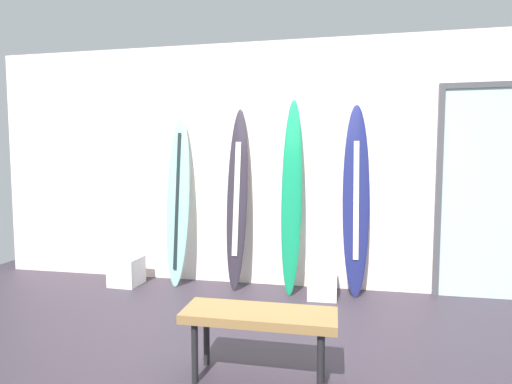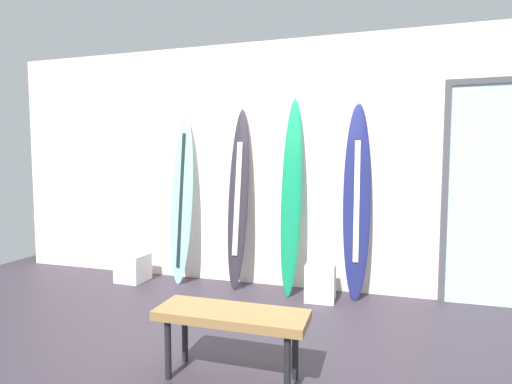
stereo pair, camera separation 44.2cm
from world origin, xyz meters
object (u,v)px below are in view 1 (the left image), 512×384
(surfboard_navy, at_px, (356,200))
(glass_door, at_px, (490,189))
(bench, at_px, (259,320))
(display_block_left, at_px, (127,271))
(surfboard_seafoam, at_px, (178,201))
(display_block_center, at_px, (322,280))
(surfboard_emerald, at_px, (292,196))
(surfboard_charcoal, at_px, (237,200))

(surfboard_navy, distance_m, glass_door, 1.38)
(glass_door, height_order, bench, glass_door)
(display_block_left, relative_size, bench, 0.33)
(surfboard_seafoam, height_order, display_block_center, surfboard_seafoam)
(surfboard_navy, xyz_separation_m, display_block_center, (-0.34, -0.18, -0.84))
(surfboard_emerald, distance_m, surfboard_navy, 0.69)
(surfboard_emerald, bearing_deg, glass_door, 5.34)
(surfboard_seafoam, height_order, surfboard_navy, surfboard_navy)
(surfboard_emerald, xyz_separation_m, display_block_left, (-1.92, -0.13, -0.91))
(surfboard_emerald, height_order, surfboard_navy, surfboard_emerald)
(surfboard_emerald, height_order, display_block_center, surfboard_emerald)
(surfboard_navy, xyz_separation_m, display_block_left, (-2.60, -0.17, -0.87))
(surfboard_seafoam, height_order, glass_door, glass_door)
(surfboard_seafoam, relative_size, display_block_left, 5.86)
(display_block_left, height_order, bench, bench)
(surfboard_seafoam, bearing_deg, surfboard_emerald, -1.28)
(surfboard_navy, xyz_separation_m, glass_door, (1.36, 0.15, 0.13))
(surfboard_seafoam, relative_size, surfboard_navy, 0.96)
(surfboard_seafoam, xyz_separation_m, bench, (1.31, -1.86, -0.58))
(surfboard_emerald, height_order, display_block_left, surfboard_emerald)
(surfboard_navy, bearing_deg, glass_door, 6.19)
(surfboard_charcoal, bearing_deg, display_block_left, -173.18)
(surfboard_emerald, bearing_deg, display_block_left, -176.23)
(surfboard_charcoal, bearing_deg, surfboard_navy, 0.65)
(display_block_left, bearing_deg, surfboard_navy, 3.74)
(surfboard_charcoal, distance_m, display_block_left, 1.56)
(surfboard_seafoam, relative_size, surfboard_charcoal, 0.97)
(surfboard_charcoal, relative_size, glass_door, 0.91)
(display_block_center, height_order, bench, bench)
(display_block_center, bearing_deg, surfboard_seafoam, 174.25)
(surfboard_seafoam, bearing_deg, glass_door, 2.74)
(surfboard_charcoal, xyz_separation_m, surfboard_emerald, (0.62, -0.03, 0.06))
(surfboard_seafoam, bearing_deg, bench, -54.85)
(surfboard_navy, bearing_deg, surfboard_emerald, -176.35)
(display_block_center, xyz_separation_m, glass_door, (1.71, 0.33, 0.97))
(display_block_center, bearing_deg, surfboard_emerald, 158.01)
(surfboard_seafoam, distance_m, surfboard_emerald, 1.33)
(surfboard_emerald, xyz_separation_m, display_block_center, (0.34, -0.14, -0.88))
(display_block_center, bearing_deg, surfboard_charcoal, 170.13)
(surfboard_seafoam, xyz_separation_m, display_block_left, (-0.59, -0.16, -0.83))
(surfboard_seafoam, distance_m, glass_door, 3.39)
(surfboard_charcoal, height_order, surfboard_navy, surfboard_navy)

